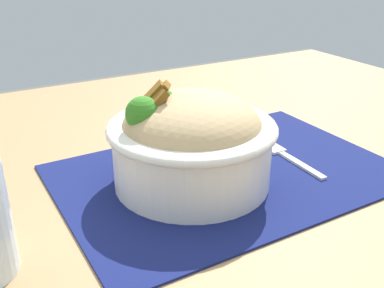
# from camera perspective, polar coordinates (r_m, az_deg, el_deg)

# --- Properties ---
(table) EXTENTS (1.15, 0.94, 0.73)m
(table) POSITION_cam_1_polar(r_m,az_deg,el_deg) (0.64, 5.31, -7.46)
(table) COLOR #99754C
(table) RESTS_ON ground_plane
(placemat) EXTENTS (0.42, 0.29, 0.00)m
(placemat) POSITION_cam_1_polar(r_m,az_deg,el_deg) (0.57, 4.47, -3.69)
(placemat) COLOR #11194C
(placemat) RESTS_ON table
(bowl) EXTENTS (0.20, 0.20, 0.13)m
(bowl) POSITION_cam_1_polar(r_m,az_deg,el_deg) (0.52, -0.11, 0.59)
(bowl) COLOR silver
(bowl) RESTS_ON placemat
(fork) EXTENTS (0.02, 0.13, 0.00)m
(fork) POSITION_cam_1_polar(r_m,az_deg,el_deg) (0.62, 11.76, -1.46)
(fork) COLOR silver
(fork) RESTS_ON placemat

